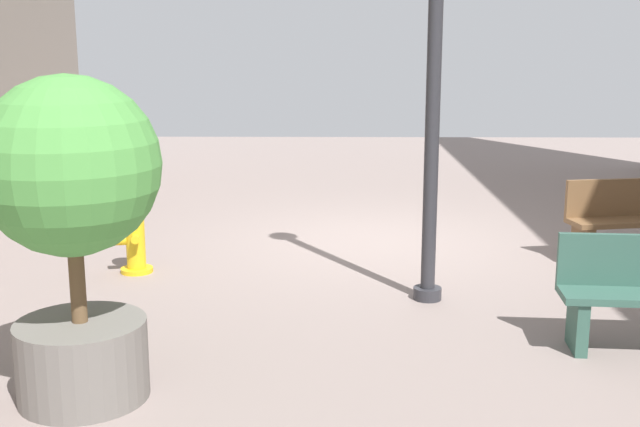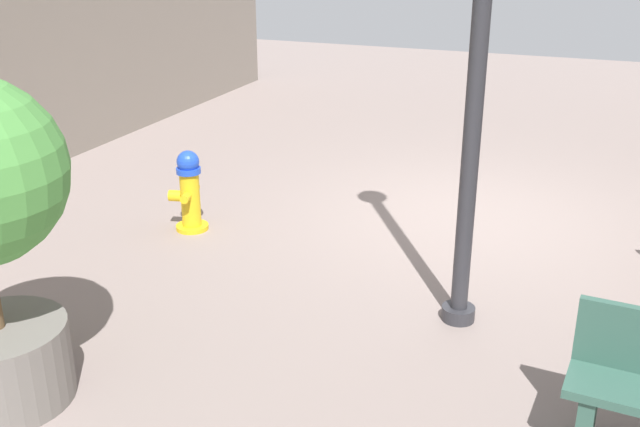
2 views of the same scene
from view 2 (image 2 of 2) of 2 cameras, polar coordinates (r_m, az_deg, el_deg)
ground_plane at (r=8.59m, az=11.37°, el=-0.34°), size 23.40×23.40×0.00m
fire_hydrant at (r=8.08m, az=-10.06°, el=1.76°), size 0.42×0.44×0.89m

